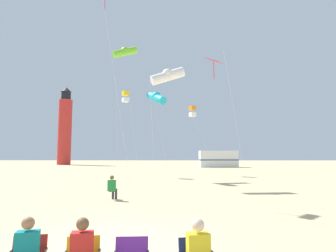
{
  "coord_description": "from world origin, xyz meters",
  "views": [
    {
      "loc": [
        1.59,
        -7.13,
        2.14
      ],
      "look_at": [
        1.32,
        11.91,
        4.04
      ],
      "focal_mm": 30.62,
      "sensor_mm": 36.0,
      "label": 1
    }
  ],
  "objects_px": {
    "kite_tube_cyan": "(156,97)",
    "kite_diamond_scarlet": "(215,65)",
    "kite_tube_lime": "(125,52)",
    "rv_van_white": "(218,159)",
    "kite_box_orange": "(193,111)",
    "lighthouse_distant": "(65,128)",
    "kite_flyer_standing": "(112,187)",
    "kite_box_gold": "(126,97)",
    "kite_tube_white": "(168,76)"
  },
  "relations": [
    {
      "from": "kite_box_orange",
      "to": "lighthouse_distant",
      "type": "height_order",
      "value": "lighthouse_distant"
    },
    {
      "from": "kite_box_orange",
      "to": "kite_diamond_scarlet",
      "type": "bearing_deg",
      "value": -87.76
    },
    {
      "from": "kite_diamond_scarlet",
      "to": "kite_flyer_standing",
      "type": "bearing_deg",
      "value": -144.53
    },
    {
      "from": "kite_tube_lime",
      "to": "kite_diamond_scarlet",
      "type": "relative_size",
      "value": 1.56
    },
    {
      "from": "kite_tube_cyan",
      "to": "rv_van_white",
      "type": "bearing_deg",
      "value": 69.94
    },
    {
      "from": "kite_tube_cyan",
      "to": "lighthouse_distant",
      "type": "relative_size",
      "value": 0.46
    },
    {
      "from": "kite_flyer_standing",
      "to": "kite_diamond_scarlet",
      "type": "bearing_deg",
      "value": -132.83
    },
    {
      "from": "kite_tube_cyan",
      "to": "rv_van_white",
      "type": "xyz_separation_m",
      "value": [
        9.22,
        25.26,
        -5.6
      ]
    },
    {
      "from": "kite_tube_white",
      "to": "lighthouse_distant",
      "type": "distance_m",
      "value": 47.27
    },
    {
      "from": "kite_tube_white",
      "to": "kite_tube_lime",
      "type": "xyz_separation_m",
      "value": [
        -4.34,
        7.7,
        4.59
      ]
    },
    {
      "from": "kite_tube_white",
      "to": "kite_diamond_scarlet",
      "type": "relative_size",
      "value": 1.01
    },
    {
      "from": "kite_flyer_standing",
      "to": "kite_diamond_scarlet",
      "type": "relative_size",
      "value": 0.14
    },
    {
      "from": "kite_tube_white",
      "to": "kite_tube_cyan",
      "type": "height_order",
      "value": "kite_tube_white"
    },
    {
      "from": "kite_diamond_scarlet",
      "to": "lighthouse_distant",
      "type": "height_order",
      "value": "lighthouse_distant"
    },
    {
      "from": "kite_diamond_scarlet",
      "to": "kite_box_gold",
      "type": "height_order",
      "value": "kite_box_gold"
    },
    {
      "from": "kite_diamond_scarlet",
      "to": "lighthouse_distant",
      "type": "relative_size",
      "value": 0.5
    },
    {
      "from": "kite_flyer_standing",
      "to": "kite_tube_lime",
      "type": "distance_m",
      "value": 17.99
    },
    {
      "from": "kite_box_gold",
      "to": "kite_tube_cyan",
      "type": "bearing_deg",
      "value": -56.32
    },
    {
      "from": "kite_diamond_scarlet",
      "to": "rv_van_white",
      "type": "height_order",
      "value": "kite_diamond_scarlet"
    },
    {
      "from": "kite_flyer_standing",
      "to": "kite_tube_white",
      "type": "relative_size",
      "value": 0.14
    },
    {
      "from": "kite_box_gold",
      "to": "kite_tube_white",
      "type": "bearing_deg",
      "value": -64.64
    },
    {
      "from": "kite_tube_lime",
      "to": "kite_box_gold",
      "type": "distance_m",
      "value": 4.53
    },
    {
      "from": "kite_tube_lime",
      "to": "kite_diamond_scarlet",
      "type": "xyz_separation_m",
      "value": [
        7.39,
        -9.62,
        -4.46
      ]
    },
    {
      "from": "kite_box_orange",
      "to": "kite_tube_cyan",
      "type": "height_order",
      "value": "kite_tube_cyan"
    },
    {
      "from": "kite_flyer_standing",
      "to": "rv_van_white",
      "type": "relative_size",
      "value": 0.18
    },
    {
      "from": "kite_flyer_standing",
      "to": "kite_box_orange",
      "type": "height_order",
      "value": "kite_box_orange"
    },
    {
      "from": "kite_box_orange",
      "to": "lighthouse_distant",
      "type": "relative_size",
      "value": 0.44
    },
    {
      "from": "kite_tube_lime",
      "to": "kite_diamond_scarlet",
      "type": "distance_m",
      "value": 12.93
    },
    {
      "from": "kite_flyer_standing",
      "to": "kite_tube_cyan",
      "type": "bearing_deg",
      "value": -86.64
    },
    {
      "from": "kite_tube_lime",
      "to": "kite_tube_cyan",
      "type": "bearing_deg",
      "value": -45.66
    },
    {
      "from": "kite_tube_cyan",
      "to": "rv_van_white",
      "type": "relative_size",
      "value": 1.17
    },
    {
      "from": "kite_flyer_standing",
      "to": "kite_tube_lime",
      "type": "relative_size",
      "value": 0.09
    },
    {
      "from": "kite_box_orange",
      "to": "kite_tube_cyan",
      "type": "distance_m",
      "value": 7.7
    },
    {
      "from": "kite_tube_white",
      "to": "kite_flyer_standing",
      "type": "bearing_deg",
      "value": -113.23
    },
    {
      "from": "kite_flyer_standing",
      "to": "kite_box_gold",
      "type": "xyz_separation_m",
      "value": [
        -2.0,
        15.45,
        7.52
      ]
    },
    {
      "from": "kite_flyer_standing",
      "to": "lighthouse_distant",
      "type": "distance_m",
      "value": 51.96
    },
    {
      "from": "kite_flyer_standing",
      "to": "kite_tube_white",
      "type": "xyz_separation_m",
      "value": [
        2.53,
        5.9,
        7.06
      ]
    },
    {
      "from": "kite_diamond_scarlet",
      "to": "rv_van_white",
      "type": "relative_size",
      "value": 1.27
    },
    {
      "from": "kite_diamond_scarlet",
      "to": "kite_tube_lime",
      "type": "bearing_deg",
      "value": 127.54
    },
    {
      "from": "kite_box_gold",
      "to": "lighthouse_distant",
      "type": "height_order",
      "value": "lighthouse_distant"
    },
    {
      "from": "kite_tube_white",
      "to": "rv_van_white",
      "type": "relative_size",
      "value": 1.28
    },
    {
      "from": "kite_tube_white",
      "to": "rv_van_white",
      "type": "distance_m",
      "value": 31.32
    },
    {
      "from": "kite_tube_lime",
      "to": "kite_tube_cyan",
      "type": "relative_size",
      "value": 1.69
    },
    {
      "from": "kite_tube_white",
      "to": "rv_van_white",
      "type": "height_order",
      "value": "kite_tube_white"
    },
    {
      "from": "rv_van_white",
      "to": "kite_tube_cyan",
      "type": "bearing_deg",
      "value": -112.81
    },
    {
      "from": "kite_flyer_standing",
      "to": "kite_diamond_scarlet",
      "type": "distance_m",
      "value": 9.93
    },
    {
      "from": "kite_tube_white",
      "to": "lighthouse_distant",
      "type": "xyz_separation_m",
      "value": [
        -22.8,
        41.4,
        0.16
      ]
    },
    {
      "from": "kite_tube_white",
      "to": "kite_tube_cyan",
      "type": "relative_size",
      "value": 1.09
    },
    {
      "from": "kite_tube_lime",
      "to": "lighthouse_distant",
      "type": "bearing_deg",
      "value": 118.71
    },
    {
      "from": "kite_tube_cyan",
      "to": "kite_diamond_scarlet",
      "type": "bearing_deg",
      "value": -56.78
    }
  ]
}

